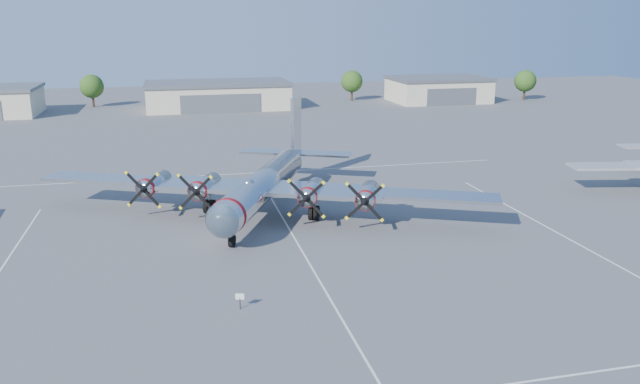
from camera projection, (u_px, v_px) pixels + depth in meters
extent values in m
plane|color=#525254|center=(298.00, 244.00, 50.15)|extent=(260.00, 260.00, 0.00)
cube|color=silver|center=(312.00, 268.00, 45.46)|extent=(0.15, 40.00, 0.01)
cube|color=silver|center=(577.00, 243.00, 50.36)|extent=(0.15, 40.00, 0.01)
cube|color=silver|center=(256.00, 173.00, 73.59)|extent=(60.00, 0.15, 0.01)
cube|color=beige|center=(218.00, 97.00, 126.39)|extent=(28.00, 14.00, 4.80)
cube|color=slate|center=(217.00, 83.00, 125.67)|extent=(28.60, 14.60, 0.60)
cube|color=slate|center=(221.00, 104.00, 119.94)|extent=(15.40, 0.20, 3.60)
cube|color=beige|center=(438.00, 91.00, 137.08)|extent=(20.00, 14.00, 4.80)
cube|color=slate|center=(439.00, 78.00, 136.36)|extent=(20.60, 14.60, 0.60)
cube|color=slate|center=(452.00, 97.00, 130.63)|extent=(11.00, 0.20, 3.60)
cylinder|color=#382619|center=(93.00, 100.00, 128.59)|extent=(0.50, 0.50, 2.80)
sphere|color=#214513|center=(92.00, 86.00, 127.83)|extent=(4.80, 4.80, 4.80)
cylinder|color=#382619|center=(352.00, 94.00, 138.97)|extent=(0.50, 0.50, 2.80)
sphere|color=#214513|center=(352.00, 81.00, 138.21)|extent=(4.80, 4.80, 4.80)
cylinder|color=#382619|center=(524.00, 94.00, 139.93)|extent=(0.50, 0.50, 2.80)
sphere|color=#214513|center=(525.00, 81.00, 139.17)|extent=(4.80, 4.80, 4.80)
cylinder|color=black|center=(240.00, 303.00, 38.86)|extent=(0.06, 0.06, 0.80)
cube|color=white|center=(240.00, 297.00, 38.74)|extent=(0.54, 0.20, 0.40)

